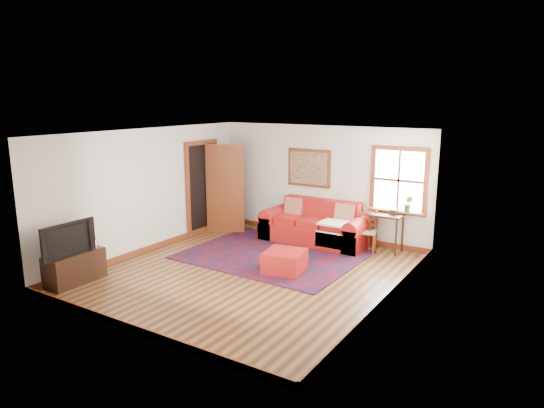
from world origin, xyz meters
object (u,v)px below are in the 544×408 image
Objects in this scene: red_leather_sofa at (316,229)px; ladder_back_chair at (367,230)px; red_ottoman at (285,261)px; side_table at (387,220)px; media_cabinet at (75,267)px.

ladder_back_chair is (1.16, -0.00, 0.15)m from red_leather_sofa.
side_table is at bearing 51.74° from red_ottoman.
media_cabinet reaches higher than red_ottoman.
red_leather_sofa is 1.99m from red_ottoman.
ladder_back_chair is at bearing -150.48° from side_table.
red_leather_sofa is 4.91m from media_cabinet.
red_leather_sofa is 1.17m from ladder_back_chair.
media_cabinet is (-3.88, -4.48, -0.39)m from side_table.
red_ottoman is 0.81× the size of ladder_back_chair.
red_leather_sofa reaches higher than red_ottoman.
side_table is at bearing 7.15° from red_leather_sofa.
side_table is 0.94× the size of ladder_back_chair.
ladder_back_chair reaches higher than red_ottoman.
media_cabinet is at bearing -129.56° from ladder_back_chair.
red_ottoman is 0.86× the size of side_table.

